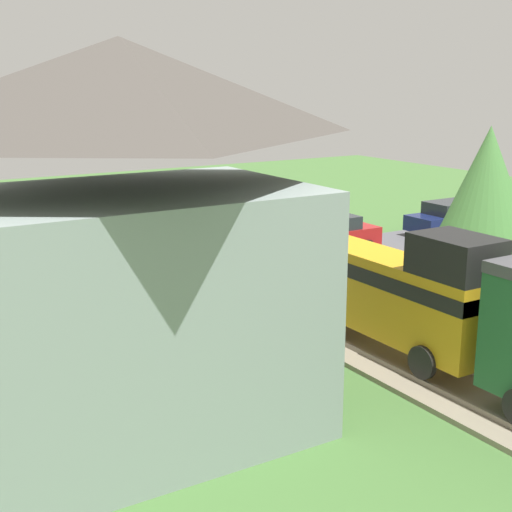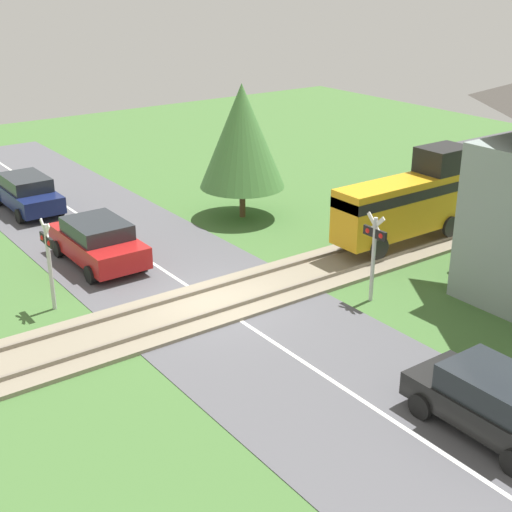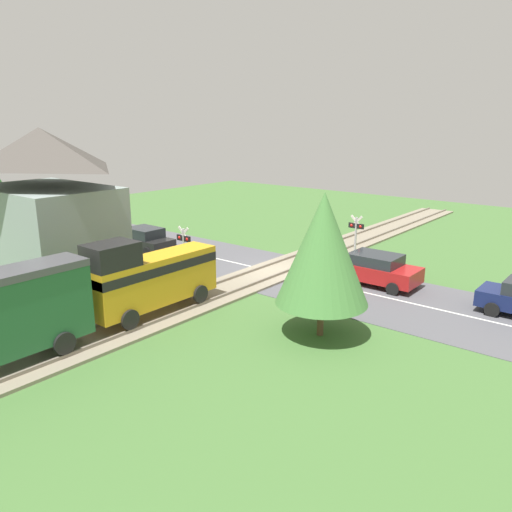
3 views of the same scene
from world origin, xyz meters
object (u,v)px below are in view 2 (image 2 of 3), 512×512
object	(u,v)px
car_near_crossing	(98,241)
crossing_signal_west_approach	(48,253)
car_far_side	(493,401)
pedestrian_by_station	(465,249)
crossing_signal_east_approach	(374,245)
car_behind_queue	(27,192)

from	to	relation	value
car_near_crossing	crossing_signal_west_approach	distance (m)	3.67
car_far_side	crossing_signal_west_approach	distance (m)	12.61
crossing_signal_west_approach	pedestrian_by_station	xyz separation A→B (m)	(5.17, 12.17, -1.06)
crossing_signal_east_approach	pedestrian_by_station	xyz separation A→B (m)	(0.09, 4.18, -1.06)
crossing_signal_west_approach	crossing_signal_east_approach	bearing A→B (deg)	57.57
car_far_side	crossing_signal_west_approach	size ratio (longest dim) A/B	1.36
crossing_signal_east_approach	pedestrian_by_station	size ratio (longest dim) A/B	1.73
car_far_side	crossing_signal_east_approach	world-z (taller)	crossing_signal_east_approach
car_far_side	crossing_signal_east_approach	distance (m)	6.83
car_far_side	pedestrian_by_station	xyz separation A→B (m)	(-6.16, 6.74, -0.03)
car_near_crossing	crossing_signal_east_approach	world-z (taller)	crossing_signal_east_approach
car_far_side	pedestrian_by_station	distance (m)	9.13
car_near_crossing	car_behind_queue	world-z (taller)	car_near_crossing
car_near_crossing	car_behind_queue	bearing A→B (deg)	180.00
crossing_signal_west_approach	pedestrian_by_station	distance (m)	13.27
pedestrian_by_station	car_near_crossing	bearing A→B (deg)	-128.39
pedestrian_by_station	crossing_signal_east_approach	bearing A→B (deg)	-91.28
car_behind_queue	pedestrian_by_station	xyz separation A→B (m)	(14.59, 9.62, -0.05)
crossing_signal_west_approach	pedestrian_by_station	size ratio (longest dim) A/B	1.73
car_near_crossing	car_far_side	xyz separation A→B (m)	(13.78, 2.88, -0.04)
car_near_crossing	car_behind_queue	size ratio (longest dim) A/B	0.99
car_far_side	crossing_signal_east_approach	size ratio (longest dim) A/B	1.36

